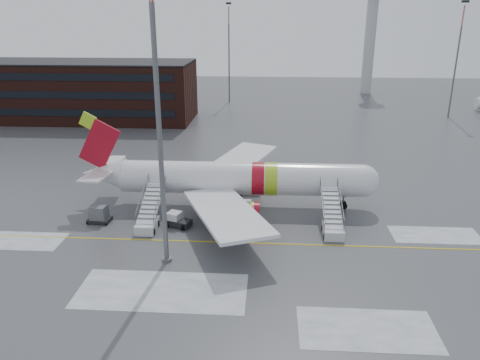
# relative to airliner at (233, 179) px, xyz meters

# --- Properties ---
(ground) EXTENTS (260.00, 260.00, 0.00)m
(ground) POSITION_rel_airliner_xyz_m (1.55, -8.50, -3.42)
(ground) COLOR #494C4F
(ground) RESTS_ON ground
(airliner) EXTENTS (35.03, 32.97, 11.18)m
(airliner) POSITION_rel_airliner_xyz_m (0.00, 0.00, 0.00)
(airliner) COLOR white
(airliner) RESTS_ON ground
(airstair_fwd) EXTENTS (2.05, 7.70, 3.48)m
(airstair_fwd) POSITION_rel_airliner_xyz_m (10.88, -6.54, -2.35)
(airstair_fwd) COLOR silver
(airstair_fwd) RESTS_ON ground
(airstair_aft) EXTENTS (2.05, 7.70, 3.48)m
(airstair_aft) POSITION_rel_airliner_xyz_m (-8.53, -6.54, -2.35)
(airstair_aft) COLOR silver
(airstair_aft) RESTS_ON ground
(pushback_tug) EXTENTS (3.02, 2.63, 1.54)m
(pushback_tug) POSITION_rel_airliner_xyz_m (-5.59, -6.01, -2.74)
(pushback_tug) COLOR black
(pushback_tug) RESTS_ON ground
(uld_container) EXTENTS (2.48, 1.88, 1.93)m
(uld_container) POSITION_rel_airliner_xyz_m (-14.31, -5.54, -2.52)
(uld_container) COLOR black
(uld_container) RESTS_ON ground
(light_mast_near) EXTENTS (1.20, 1.20, 28.34)m
(light_mast_near) POSITION_rel_airliner_xyz_m (-5.11, -13.53, 11.14)
(light_mast_near) COLOR #595B60
(light_mast_near) RESTS_ON ground
(terminal_building) EXTENTS (62.00, 16.11, 12.30)m
(terminal_building) POSITION_rel_airliner_xyz_m (-43.45, 46.48, 2.78)
(terminal_building) COLOR #3F1E16
(terminal_building) RESTS_ON ground
(control_tower) EXTENTS (6.40, 6.40, 30.00)m
(control_tower) POSITION_rel_airliner_xyz_m (31.55, 86.50, 15.33)
(control_tower) COLOR #B2B5BA
(control_tower) RESTS_ON ground
(light_mast_far_ne) EXTENTS (1.20, 1.20, 24.25)m
(light_mast_far_ne) POSITION_rel_airliner_xyz_m (43.55, 53.50, 10.42)
(light_mast_far_ne) COLOR #595B60
(light_mast_far_ne) RESTS_ON ground
(light_mast_far_n) EXTENTS (1.20, 1.20, 24.25)m
(light_mast_far_n) POSITION_rel_airliner_xyz_m (-6.45, 69.50, 10.42)
(light_mast_far_n) COLOR #595B60
(light_mast_far_n) RESTS_ON ground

